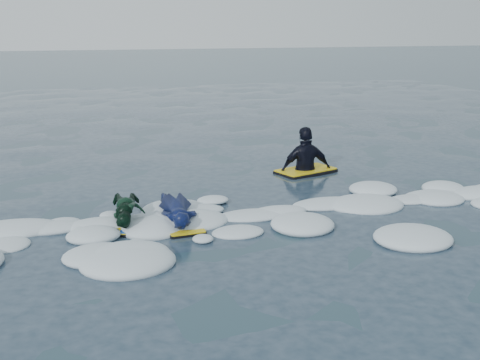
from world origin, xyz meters
The scene contains 5 objects.
ground centered at (0.00, 0.00, 0.00)m, with size 120.00×120.00×0.00m, color #18263A.
foam_band centered at (0.00, 1.03, 0.00)m, with size 12.00×3.10×0.30m, color silver, non-canonical shape.
prone_woman_unit centered at (-0.68, 1.33, 0.19)m, with size 0.61×1.48×0.37m.
prone_child_unit centered at (-1.40, 1.44, 0.21)m, with size 0.68×1.17×0.41m.
waiting_rider_unit centered at (2.30, 3.68, 0.04)m, with size 1.34×1.02×1.79m.
Camera 1 is at (-2.09, -7.14, 2.93)m, focal length 45.00 mm.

